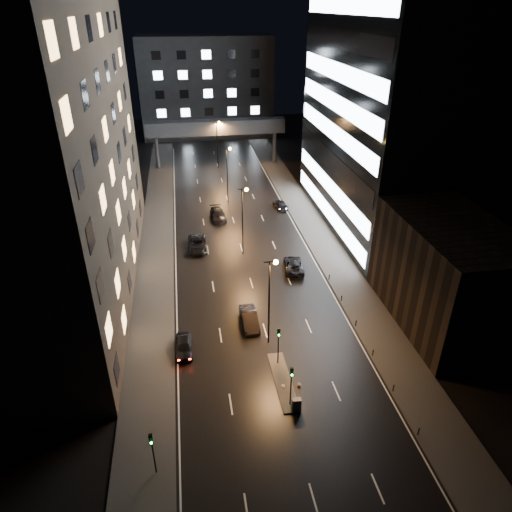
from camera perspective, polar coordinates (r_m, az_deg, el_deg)
The scene contains 26 objects.
ground at distance 77.08m, azimuth -2.86°, elevation 4.51°, with size 160.00×160.00×0.00m, color black.
sidewalk_left at distance 72.34m, azimuth -12.27°, elevation 2.18°, with size 5.00×110.00×0.15m, color #383533.
sidewalk_right at distance 74.89m, azimuth 7.15°, elevation 3.61°, with size 5.00×110.00×0.15m, color #383533.
building_left at distance 57.03m, azimuth -25.11°, elevation 14.30°, with size 15.00×48.00×40.00m, color #2D2319.
building_right_low at distance 54.17m, azimuth 22.73°, elevation -2.12°, with size 10.00×18.00×12.00m, color black.
building_right_glass at distance 73.93m, azimuth 18.06°, elevation 20.40°, with size 20.00×36.00×45.00m, color black.
building_far at distance 129.41m, azimuth -6.25°, elevation 20.27°, with size 34.00×14.00×25.00m, color #333335.
skybridge at distance 102.75m, azimuth -5.04°, elevation 15.67°, with size 30.00×3.00×10.00m.
median_island at distance 45.70m, azimuth 3.39°, elevation -15.34°, with size 1.60×8.00×0.15m, color #383533.
traffic_signal_near at distance 45.48m, azimuth 2.82°, elevation -10.46°, with size 0.28×0.34×4.40m.
traffic_signal_far at distance 41.50m, azimuth 4.43°, elevation -15.22°, with size 0.28×0.34×4.40m.
traffic_signal_corner at distance 37.73m, azimuth -12.82°, elevation -22.37°, with size 0.28×0.34×4.40m.
bollard_row at distance 51.21m, azimuth 13.35°, elevation -9.92°, with size 0.12×25.12×0.90m.
streetlight_near at distance 46.18m, azimuth 1.86°, elevation -4.48°, with size 1.45×0.50×10.15m.
streetlight_mid_a at distance 63.57m, azimuth -1.57°, elevation 5.41°, with size 1.45×0.50×10.15m.
streetlight_mid_b at distance 82.15m, azimuth -3.53°, elevation 10.95°, with size 1.45×0.50×10.15m.
streetlight_far at distance 101.28m, azimuth -4.80°, elevation 14.41°, with size 1.45×0.50×10.15m.
car_away_a at distance 48.99m, azimuth -9.02°, elevation -11.05°, with size 1.73×4.31×1.47m, color black.
car_away_b at distance 51.93m, azimuth -0.83°, elevation -7.85°, with size 1.74×4.98×1.64m, color black.
car_away_c at distance 67.89m, azimuth -7.31°, elevation 1.49°, with size 2.73×5.92×1.65m, color black.
car_away_d at distance 77.30m, azimuth -4.77°, elevation 5.18°, with size 2.26×5.55×1.61m, color black.
car_toward_a at distance 62.32m, azimuth 4.73°, elevation -1.13°, with size 2.51×5.44×1.51m, color black.
car_toward_b at distance 81.54m, azimuth 3.07°, elevation 6.44°, with size 1.86×4.58×1.33m, color black.
utility_cabinet at distance 42.76m, azimuth 5.08°, elevation -17.99°, with size 0.80×0.46×1.28m, color #4F4F51.
cone_a at distance 45.18m, azimuth 5.39°, elevation -15.71°, with size 0.40×0.40×0.56m, color #F74C0D.
cone_b at distance 45.00m, azimuth 3.42°, elevation -15.94°, with size 0.40×0.40×0.46m, color orange.
Camera 1 is at (-7.53, -29.70, 32.04)m, focal length 32.00 mm.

